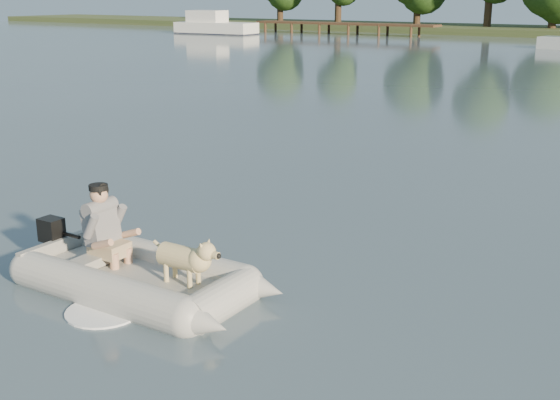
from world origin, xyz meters
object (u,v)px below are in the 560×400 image
Objects in this scene: man at (102,223)px; dog at (182,261)px; cabin_cruiser at (216,22)px; dinghy at (139,247)px; dock at (343,28)px.

dog is (1.31, 0.02, -0.25)m from man.
dinghy is at bearing -56.07° from cabin_cruiser.
cabin_cruiser is at bearing 126.69° from dinghy.
dinghy is 4.75× the size of dog.
dinghy is at bearing -64.06° from dock.
dinghy is 4.11× the size of man.
cabin_cruiser reaches higher than man.
dinghy is 0.64m from dog.
dock is 17.18× the size of man.
dinghy is 0.54× the size of cabin_cruiser.
man is (24.68, -52.10, 0.24)m from dock.
dinghy is 0.71m from man.
dock is 2.24× the size of cabin_cruiser.
man is at bearing 180.00° from dog.
dock is at bearing 115.18° from dinghy.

